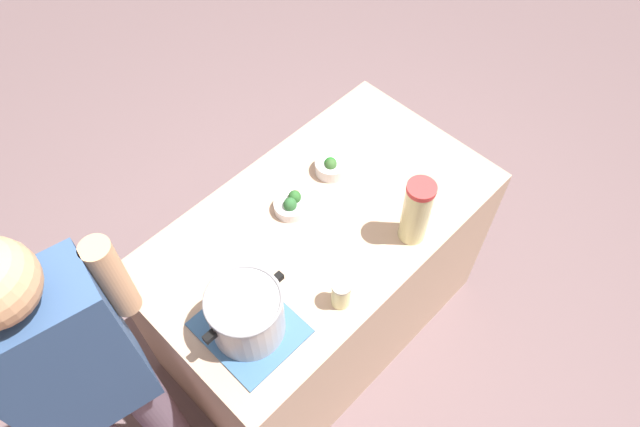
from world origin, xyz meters
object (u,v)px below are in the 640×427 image
object	(u,v)px
lemonade_pitcher	(416,212)
mason_jar	(341,294)
cooking_pot	(246,313)
broccoli_bowl_center	(331,166)
person_cook	(93,388)
broccoli_bowl_front	(291,205)

from	to	relation	value
lemonade_pitcher	mason_jar	world-z (taller)	lemonade_pitcher
cooking_pot	mason_jar	distance (m)	0.32
cooking_pot	broccoli_bowl_center	xyz separation A→B (m)	(-0.67, -0.27, -0.08)
person_cook	lemonade_pitcher	bearing A→B (deg)	164.69
broccoli_bowl_front	lemonade_pitcher	bearing A→B (deg)	120.11
cooking_pot	lemonade_pitcher	world-z (taller)	lemonade_pitcher
lemonade_pitcher	cooking_pot	bearing A→B (deg)	-12.47
lemonade_pitcher	mason_jar	xyz separation A→B (m)	(0.38, 0.00, -0.08)
broccoli_bowl_front	broccoli_bowl_center	size ratio (longest dim) A/B	0.98
lemonade_pitcher	person_cook	xyz separation A→B (m)	(1.14, -0.31, -0.08)
broccoli_bowl_center	cooking_pot	bearing A→B (deg)	21.94
mason_jar	person_cook	world-z (taller)	person_cook
lemonade_pitcher	broccoli_bowl_center	distance (m)	0.43
broccoli_bowl_front	mason_jar	bearing A→B (deg)	69.13
mason_jar	broccoli_bowl_center	bearing A→B (deg)	-133.00
cooking_pot	mason_jar	xyz separation A→B (m)	(-0.28, 0.15, -0.05)
cooking_pot	lemonade_pitcher	xyz separation A→B (m)	(-0.66, 0.15, 0.03)
lemonade_pitcher	broccoli_bowl_front	bearing A→B (deg)	-59.89
cooking_pot	broccoli_bowl_front	distance (m)	0.51
broccoli_bowl_front	broccoli_bowl_center	distance (m)	0.24
cooking_pot	lemonade_pitcher	bearing A→B (deg)	167.53
lemonade_pitcher	broccoli_bowl_center	world-z (taller)	lemonade_pitcher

